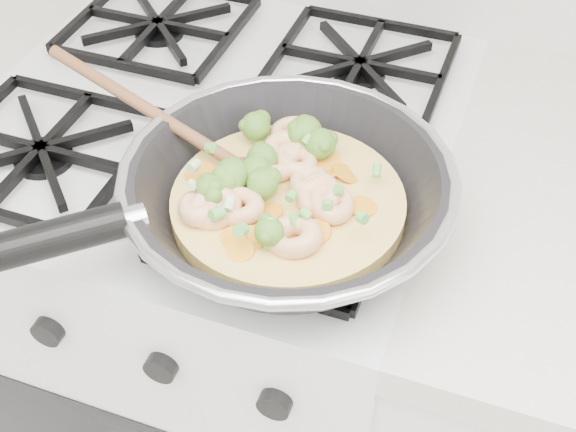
% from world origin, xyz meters
% --- Properties ---
extents(stove, '(0.60, 0.60, 0.92)m').
position_xyz_m(stove, '(0.00, 1.70, 0.46)').
color(stove, white).
rests_on(stove, ground).
extents(skillet, '(0.49, 0.42, 0.10)m').
position_xyz_m(skillet, '(0.16, 1.53, 0.96)').
color(skillet, black).
rests_on(skillet, stove).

